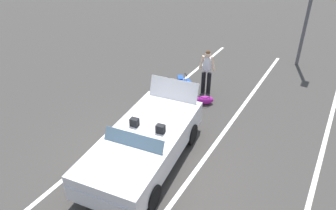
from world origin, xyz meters
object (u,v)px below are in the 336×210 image
at_px(convertible_car, 141,149).
at_px(traveler_person, 207,70).
at_px(suitcase_medium_bright, 187,89).
at_px(duffel_bag, 204,100).
at_px(suitcase_large_black, 172,96).
at_px(suitcase_small_carryon, 180,83).

bearing_deg(convertible_car, traveler_person, 176.09).
bearing_deg(suitcase_medium_bright, duffel_bag, -58.43).
xyz_separation_m(suitcase_large_black, traveler_person, (-1.37, 0.63, 0.56)).
bearing_deg(suitcase_small_carryon, suitcase_large_black, -106.97).
bearing_deg(traveler_person, duffel_bag, 4.96).
bearing_deg(traveler_person, suitcase_medium_bright, -54.15).
height_order(convertible_car, duffel_bag, convertible_car).
height_order(suitcase_medium_bright, suitcase_small_carryon, suitcase_medium_bright).
distance_m(suitcase_small_carryon, traveler_person, 1.18).
height_order(suitcase_small_carryon, duffel_bag, suitcase_small_carryon).
bearing_deg(suitcase_medium_bright, traveler_person, 5.45).
bearing_deg(traveler_person, suitcase_small_carryon, -95.12).
distance_m(suitcase_medium_bright, traveler_person, 0.97).
height_order(suitcase_large_black, traveler_person, traveler_person).
relative_size(convertible_car, suitcase_medium_bright, 4.75).
bearing_deg(suitcase_small_carryon, suitcase_medium_bright, -71.17).
relative_size(convertible_car, duffel_bag, 6.17).
bearing_deg(suitcase_large_black, duffel_bag, -39.01).
bearing_deg(suitcase_medium_bright, suitcase_small_carryon, 94.02).
distance_m(suitcase_small_carryon, duffel_bag, 1.36).
distance_m(duffel_bag, traveler_person, 1.11).
bearing_deg(suitcase_medium_bright, suitcase_large_black, -149.47).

